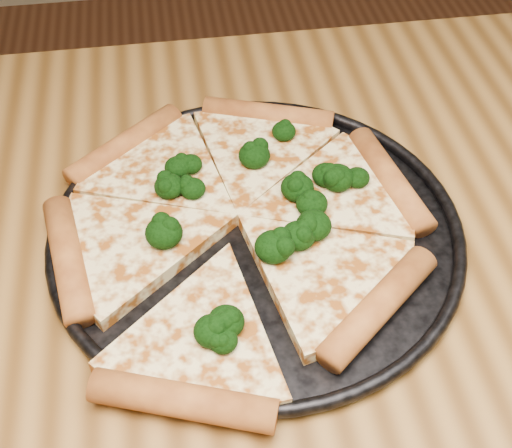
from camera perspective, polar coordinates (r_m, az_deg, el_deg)
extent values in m
cube|color=olive|center=(0.59, 0.44, -9.57)|extent=(1.20, 0.90, 0.04)
cylinder|color=black|center=(0.64, 0.00, -0.80)|extent=(0.37, 0.37, 0.01)
torus|color=black|center=(0.63, 0.00, -0.37)|extent=(0.38, 0.38, 0.01)
cylinder|color=#C77331|center=(0.68, 11.07, 3.65)|extent=(0.05, 0.14, 0.03)
cylinder|color=#C77331|center=(0.75, 1.02, 9.05)|extent=(0.14, 0.07, 0.03)
cylinder|color=#C77331|center=(0.72, -10.81, 6.45)|extent=(0.12, 0.11, 0.03)
cylinder|color=#C77331|center=(0.62, -15.36, -2.77)|extent=(0.05, 0.14, 0.03)
cylinder|color=#C77331|center=(0.52, -6.08, -14.37)|extent=(0.14, 0.07, 0.03)
cylinder|color=#C77331|center=(0.58, 10.15, -6.74)|extent=(0.12, 0.11, 0.03)
ellipsoid|color=black|center=(0.66, 8.43, 3.84)|extent=(0.02, 0.02, 0.02)
ellipsoid|color=black|center=(0.61, -7.66, -0.72)|extent=(0.03, 0.03, 0.03)
ellipsoid|color=black|center=(0.59, 1.47, -1.91)|extent=(0.03, 0.03, 0.03)
ellipsoid|color=black|center=(0.54, -2.76, -9.64)|extent=(0.02, 0.02, 0.02)
ellipsoid|color=black|center=(0.71, 2.33, 7.72)|extent=(0.02, 0.02, 0.02)
ellipsoid|color=black|center=(0.66, 5.86, 4.08)|extent=(0.03, 0.03, 0.02)
ellipsoid|color=black|center=(0.67, -6.52, 4.71)|extent=(0.03, 0.03, 0.02)
ellipsoid|color=black|center=(0.64, 3.45, 3.05)|extent=(0.03, 0.03, 0.02)
ellipsoid|color=black|center=(0.67, -5.48, 4.97)|extent=(0.02, 0.02, 0.02)
ellipsoid|color=black|center=(0.68, -0.14, 5.74)|extent=(0.03, 0.03, 0.02)
ellipsoid|color=black|center=(0.60, 3.54, -0.98)|extent=(0.03, 0.03, 0.02)
ellipsoid|color=black|center=(0.63, 4.66, 1.70)|extent=(0.03, 0.03, 0.02)
ellipsoid|color=black|center=(0.65, -7.24, 3.13)|extent=(0.03, 0.03, 0.02)
ellipsoid|color=black|center=(0.54, -3.67, -8.86)|extent=(0.03, 0.03, 0.02)
ellipsoid|color=black|center=(0.54, -2.51, -8.11)|extent=(0.03, 0.03, 0.02)
ellipsoid|color=black|center=(0.65, -5.28, 2.95)|extent=(0.02, 0.02, 0.02)
ellipsoid|color=black|center=(0.66, 6.79, 3.84)|extent=(0.03, 0.03, 0.02)
ellipsoid|color=black|center=(0.61, 4.81, -0.11)|extent=(0.03, 0.03, 0.02)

